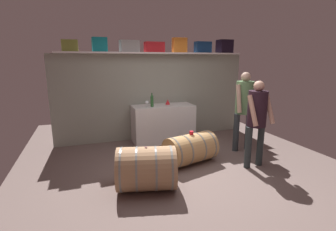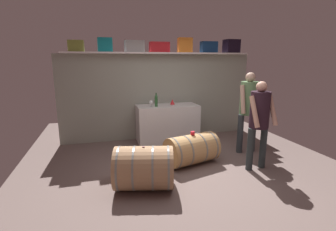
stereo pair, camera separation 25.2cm
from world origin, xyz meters
name	(u,v)px [view 1 (the left image)]	position (x,y,z in m)	size (l,w,h in m)	color
ground_plane	(179,162)	(0.00, 0.56, -0.01)	(5.83, 7.64, 0.02)	#695752
back_wall_panel	(154,97)	(0.00, 2.22, 1.01)	(4.63, 0.10, 2.02)	gray
high_shelf_board	(155,53)	(0.00, 2.07, 2.03)	(4.26, 0.40, 0.03)	silver
toolcase_olive	(70,46)	(-1.81, 2.07, 2.17)	(0.31, 0.22, 0.23)	olive
toolcase_teal	(99,45)	(-1.22, 2.07, 2.20)	(0.30, 0.28, 0.29)	#0F7983
toolcase_grey	(129,46)	(-0.59, 2.07, 2.18)	(0.41, 0.25, 0.25)	gray
toolcase_red	(154,47)	(-0.02, 2.07, 2.16)	(0.44, 0.22, 0.23)	red
toolcase_orange	(179,45)	(0.59, 2.07, 2.22)	(0.32, 0.19, 0.34)	orange
toolcase_navy	(203,47)	(1.20, 2.07, 2.18)	(0.39, 0.20, 0.26)	navy
toolcase_black	(224,46)	(1.80, 2.07, 2.21)	(0.34, 0.29, 0.32)	black
work_cabinet	(163,123)	(0.11, 1.86, 0.43)	(1.42, 0.61, 0.86)	silver
wine_bottle_green	(152,100)	(-0.17, 1.77, 1.00)	(0.07, 0.07, 0.31)	#2A5D2F
wine_glass	(147,103)	(-0.30, 1.75, 0.96)	(0.08, 0.08, 0.15)	white
red_funnel	(168,102)	(0.25, 1.94, 0.92)	(0.11, 0.11, 0.12)	red
wine_barrel_near	(190,149)	(0.18, 0.44, 0.28)	(1.05, 0.77, 0.56)	tan
wine_barrel_far	(146,168)	(-0.82, -0.24, 0.33)	(0.98, 0.83, 0.66)	#A17954
tasting_cup	(191,133)	(0.20, 0.44, 0.58)	(0.08, 0.08, 0.06)	red
winemaker_pouring	(257,115)	(1.20, -0.07, 0.95)	(0.48, 0.41, 1.54)	#283032
visitor_tasting	(244,103)	(1.50, 0.71, 1.01)	(0.49, 0.41, 1.64)	#2E3438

